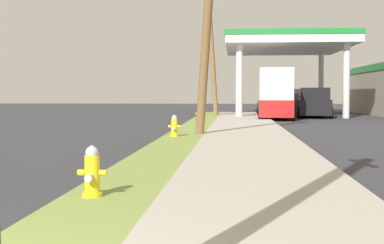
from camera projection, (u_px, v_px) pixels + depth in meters
fire_hydrant_nearest at (92, 174)px, 7.96m from camera, size 0.42×0.37×0.74m
fire_hydrant_second at (174, 127)px, 19.03m from camera, size 0.42×0.38×0.74m
fire_hydrant_third at (199, 114)px, 31.00m from camera, size 0.42×0.37×0.74m
utility_pole_midground at (208, 10)px, 19.69m from camera, size 1.30×1.80×8.83m
utility_pole_background at (211, 42)px, 37.61m from camera, size 1.41×1.30×9.80m
car_teal_by_near_pump at (271, 105)px, 40.89m from camera, size 2.25×4.63×1.57m
truck_silver_at_forecourt at (295, 101)px, 48.11m from camera, size 2.45×5.52×1.97m
truck_black_on_apron at (314, 104)px, 36.70m from camera, size 2.60×5.57×1.97m
truck_red_at_far_bay at (277, 95)px, 34.27m from camera, size 2.66×6.56×3.11m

